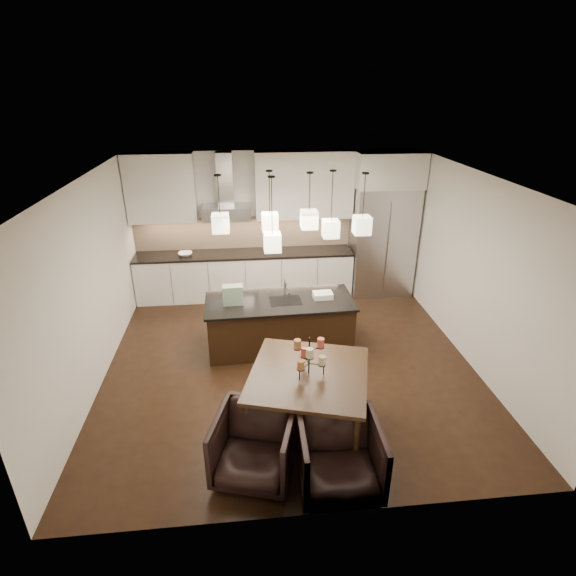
{
  "coord_description": "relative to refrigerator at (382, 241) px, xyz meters",
  "views": [
    {
      "loc": [
        -0.62,
        -5.85,
        3.94
      ],
      "look_at": [
        0.0,
        0.2,
        1.15
      ],
      "focal_mm": 28.0,
      "sensor_mm": 36.0,
      "label": 1
    }
  ],
  "objects": [
    {
      "name": "floor",
      "position": [
        -2.1,
        -2.38,
        -1.08
      ],
      "size": [
        5.5,
        5.5,
        0.02
      ],
      "primitive_type": "cube",
      "color": "black",
      "rests_on": "ground"
    },
    {
      "name": "ceiling",
      "position": [
        -2.1,
        -2.38,
        1.73
      ],
      "size": [
        5.5,
        5.5,
        0.02
      ],
      "primitive_type": "cube",
      "color": "white",
      "rests_on": "wall_back"
    },
    {
      "name": "wall_back",
      "position": [
        -2.1,
        0.38,
        0.32
      ],
      "size": [
        5.5,
        0.02,
        2.8
      ],
      "primitive_type": "cube",
      "color": "silver",
      "rests_on": "ground"
    },
    {
      "name": "wall_front",
      "position": [
        -2.1,
        -5.14,
        0.32
      ],
      "size": [
        5.5,
        0.02,
        2.8
      ],
      "primitive_type": "cube",
      "color": "silver",
      "rests_on": "ground"
    },
    {
      "name": "wall_left",
      "position": [
        -4.86,
        -2.38,
        0.32
      ],
      "size": [
        0.02,
        5.5,
        2.8
      ],
      "primitive_type": "cube",
      "color": "silver",
      "rests_on": "ground"
    },
    {
      "name": "wall_right",
      "position": [
        0.66,
        -2.38,
        0.32
      ],
      "size": [
        0.02,
        5.5,
        2.8
      ],
      "primitive_type": "cube",
      "color": "silver",
      "rests_on": "ground"
    },
    {
      "name": "refrigerator",
      "position": [
        0.0,
        0.0,
        0.0
      ],
      "size": [
        1.2,
        0.72,
        2.15
      ],
      "primitive_type": "cube",
      "color": "#B7B7BA",
      "rests_on": "floor"
    },
    {
      "name": "fridge_panel",
      "position": [
        0.0,
        0.0,
        1.4
      ],
      "size": [
        1.26,
        0.72,
        0.65
      ],
      "primitive_type": "cube",
      "color": "silver",
      "rests_on": "refrigerator"
    },
    {
      "name": "lower_cabinets",
      "position": [
        -2.73,
        0.05,
        -0.64
      ],
      "size": [
        4.21,
        0.62,
        0.88
      ],
      "primitive_type": "cube",
      "color": "silver",
      "rests_on": "floor"
    },
    {
      "name": "countertop",
      "position": [
        -2.73,
        0.05,
        -0.17
      ],
      "size": [
        4.21,
        0.66,
        0.04
      ],
      "primitive_type": "cube",
      "color": "black",
      "rests_on": "lower_cabinets"
    },
    {
      "name": "backsplash",
      "position": [
        -2.73,
        0.35,
        0.16
      ],
      "size": [
        4.21,
        0.02,
        0.63
      ],
      "primitive_type": "cube",
      "color": "tan",
      "rests_on": "countertop"
    },
    {
      "name": "upper_cab_left",
      "position": [
        -4.2,
        0.19,
        1.1
      ],
      "size": [
        1.25,
        0.35,
        1.25
      ],
      "primitive_type": "cube",
      "color": "silver",
      "rests_on": "wall_back"
    },
    {
      "name": "upper_cab_right",
      "position": [
        -1.55,
        0.19,
        1.1
      ],
      "size": [
        1.85,
        0.35,
        1.25
      ],
      "primitive_type": "cube",
      "color": "silver",
      "rests_on": "wall_back"
    },
    {
      "name": "hood_canopy",
      "position": [
        -3.03,
        0.1,
        0.65
      ],
      "size": [
        0.9,
        0.52,
        0.24
      ],
      "primitive_type": "cube",
      "color": "#B7B7BA",
      "rests_on": "wall_back"
    },
    {
      "name": "hood_chimney",
      "position": [
        -3.03,
        0.21,
        1.24
      ],
      "size": [
        0.3,
        0.28,
        0.96
      ],
      "primitive_type": "cube",
      "color": "#B7B7BA",
      "rests_on": "hood_canopy"
    },
    {
      "name": "fruit_bowl",
      "position": [
        -3.85,
        0.0,
        -0.12
      ],
      "size": [
        0.28,
        0.28,
        0.06
      ],
      "primitive_type": "imported",
      "rotation": [
        0.0,
        0.0,
        0.08
      ],
      "color": "silver",
      "rests_on": "countertop"
    },
    {
      "name": "island_body",
      "position": [
        -2.21,
        -1.94,
        -0.68
      ],
      "size": [
        2.28,
        0.97,
        0.79
      ],
      "primitive_type": "cube",
      "rotation": [
        0.0,
        0.0,
        0.03
      ],
      "color": "black",
      "rests_on": "floor"
    },
    {
      "name": "island_top",
      "position": [
        -2.21,
        -1.94,
        -0.26
      ],
      "size": [
        2.35,
        1.04,
        0.04
      ],
      "primitive_type": "cube",
      "rotation": [
        0.0,
        0.0,
        0.03
      ],
      "color": "black",
      "rests_on": "island_body"
    },
    {
      "name": "faucet",
      "position": [
        -2.12,
        -1.84,
        -0.08
      ],
      "size": [
        0.1,
        0.22,
        0.34
      ],
      "primitive_type": null,
      "rotation": [
        0.0,
        0.0,
        0.03
      ],
      "color": "silver",
      "rests_on": "island_top"
    },
    {
      "name": "tote_bag",
      "position": [
        -2.93,
        -1.98,
        -0.09
      ],
      "size": [
        0.31,
        0.17,
        0.31
      ],
      "primitive_type": "cube",
      "rotation": [
        0.0,
        0.0,
        0.03
      ],
      "color": "#184F2E",
      "rests_on": "island_top"
    },
    {
      "name": "food_container",
      "position": [
        -1.52,
        -1.91,
        -0.2
      ],
      "size": [
        0.31,
        0.23,
        0.09
      ],
      "primitive_type": "cube",
      "rotation": [
        0.0,
        0.0,
        0.03
      ],
      "color": "silver",
      "rests_on": "island_top"
    },
    {
      "name": "dining_table",
      "position": [
        -2.03,
        -3.88,
        -0.67
      ],
      "size": [
        1.69,
        1.69,
        0.82
      ],
      "primitive_type": null,
      "rotation": [
        0.0,
        0.0,
        -0.28
      ],
      "color": "black",
      "rests_on": "floor"
    },
    {
      "name": "candelabra",
      "position": [
        -2.03,
        -3.88,
        -0.02
      ],
      "size": [
        0.49,
        0.49,
        0.48
      ],
      "primitive_type": null,
      "rotation": [
        0.0,
        0.0,
        -0.28
      ],
      "color": "black",
      "rests_on": "dining_table"
    },
    {
      "name": "candle_a",
      "position": [
        -1.88,
        -3.92,
        -0.06
      ],
      "size": [
        0.1,
        0.1,
        0.11
      ],
      "primitive_type": "cylinder",
      "rotation": [
        0.0,
        0.0,
        -0.28
      ],
      "color": "beige",
      "rests_on": "candelabra"
    },
    {
      "name": "candle_b",
      "position": [
        -2.07,
        -3.73,
        -0.06
      ],
      "size": [
        0.1,
        0.1,
        0.11
      ],
      "primitive_type": "cylinder",
      "rotation": [
        0.0,
        0.0,
        -0.28
      ],
      "color": "#D45042",
      "rests_on": "candelabra"
    },
    {
      "name": "candle_c",
      "position": [
        -2.14,
        -3.98,
        -0.06
      ],
      "size": [
        0.1,
        0.1,
        0.11
      ],
      "primitive_type": "cylinder",
      "rotation": [
        0.0,
        0.0,
        -0.28
      ],
      "color": "#AF6838",
      "rests_on": "candelabra"
    },
    {
      "name": "candle_d",
      "position": [
        -1.89,
        -3.82,
        0.11
      ],
      "size": [
        0.1,
        0.1,
        0.11
      ],
      "primitive_type": "cylinder",
      "rotation": [
        0.0,
        0.0,
        -0.28
      ],
      "color": "#D45042",
      "rests_on": "candelabra"
    },
    {
      "name": "candle_e",
      "position": [
        -2.16,
        -3.82,
        0.11
      ],
      "size": [
        0.1,
        0.1,
        0.11
      ],
      "primitive_type": "cylinder",
      "rotation": [
        0.0,
        0.0,
        -0.28
      ],
      "color": "#AF6838",
      "rests_on": "candelabra"
    },
    {
      "name": "candle_f",
      "position": [
        -2.05,
        -4.02,
        0.11
      ],
      "size": [
        0.1,
        0.1,
        0.11
      ],
      "primitive_type": "cylinder",
      "rotation": [
        0.0,
        0.0,
        -0.28
      ],
      "color": "beige",
      "rests_on": "candelabra"
    },
    {
      "name": "armchair_left",
      "position": [
        -2.71,
        -4.54,
        -0.69
      ],
      "size": [
        1.02,
        1.04,
        0.77
      ],
      "primitive_type": "imported",
      "rotation": [
        0.0,
        0.0,
        -0.27
      ],
      "color": "black",
      "rests_on": "floor"
    },
    {
      "name": "armchair_right",
      "position": [
        -1.83,
        -4.79,
        -0.68
      ],
      "size": [
        0.86,
        0.89,
        0.79
      ],
      "primitive_type": "imported",
      "rotation": [
        0.0,
        0.0,
        -0.02
      ],
      "color": "black",
      "rests_on": "floor"
    },
    {
      "name": "pendant_a",
      "position": [
        -3.05,
        -1.97,
        1.04
      ],
      "size": [
        0.24,
        0.24,
        0.26
      ],
      "primitive_type": "cube",
      "color": "beige",
      "rests_on": "ceiling"
    },
    {
      "name": "pendant_b",
      "position": [
        -2.32,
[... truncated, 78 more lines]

